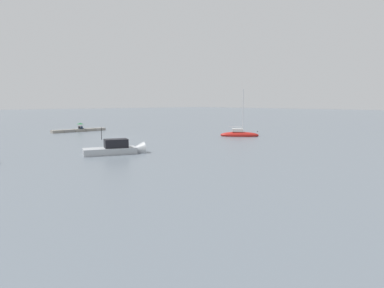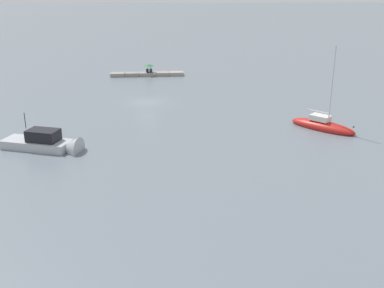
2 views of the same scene
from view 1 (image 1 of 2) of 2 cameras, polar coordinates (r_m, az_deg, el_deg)
name	(u,v)px [view 1 (image 1 of 2)]	position (r m, az deg, el deg)	size (l,w,h in m)	color
ground_plane	(118,138)	(59.54, -12.66, 1.05)	(500.00, 500.00, 0.00)	slate
seawall_pier	(79,130)	(74.37, -18.87, 2.26)	(11.46, 1.58, 0.56)	gray
person_seated_blue_left	(82,128)	(74.51, -18.43, 2.70)	(0.45, 0.64, 0.73)	#1E2333
person_seated_dark_right	(79,128)	(74.28, -18.82, 2.67)	(0.45, 0.64, 0.73)	#1E2333
umbrella_open_green	(80,124)	(74.43, -18.69, 3.36)	(1.49, 1.49, 1.32)	black
sailboat_red_far	(239,135)	(61.11, 8.16, 1.63)	(6.17, 6.51, 8.86)	red
motorboat_grey_near	(120,150)	(41.21, -12.29, -1.03)	(7.61, 4.53, 4.09)	#ADB2B7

